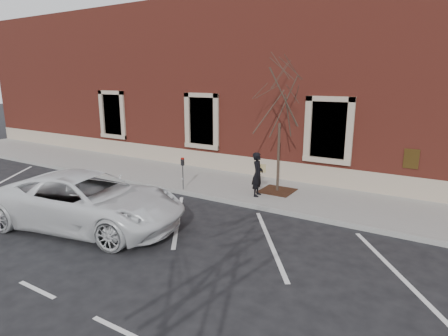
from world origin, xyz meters
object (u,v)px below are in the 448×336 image
Objects in this scene: white_truck at (88,201)px; parking_meter at (183,167)px; man at (258,174)px; sapling at (280,104)px.

parking_meter is at bearing -16.37° from white_truck.
man reaches higher than parking_meter.
parking_meter is at bearing 94.68° from man.
man reaches higher than white_truck.
man is 2.70m from sapling.
sapling is at bearing -35.01° from man.
parking_meter is 4.39m from sapling.
man is 5.90m from white_truck.
man is 1.29× the size of parking_meter.
man is at bearing -1.85° from parking_meter.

